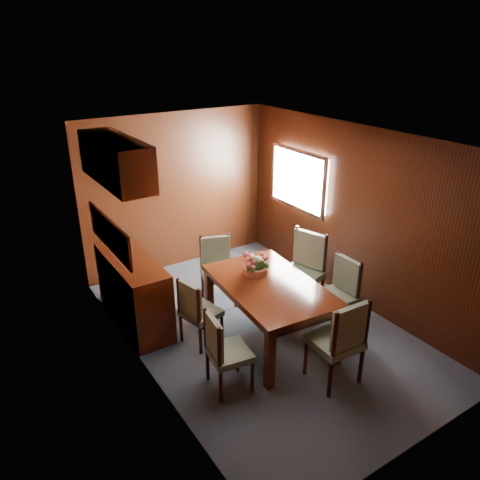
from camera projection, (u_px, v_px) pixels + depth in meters
ground at (260, 329)px, 5.90m from camera, size 4.50×4.50×0.00m
room_shell at (239, 200)px, 5.44m from camera, size 3.06×4.52×2.41m
sideboard at (134, 291)px, 5.86m from camera, size 0.48×1.40×0.90m
dining_table at (269, 292)px, 5.45m from camera, size 1.15×1.70×0.76m
chair_left_near at (223, 348)px, 4.72m from camera, size 0.46×0.48×0.89m
chair_left_far at (196, 309)px, 5.43m from camera, size 0.47×0.48×0.86m
chair_right_near at (339, 290)px, 5.73m from camera, size 0.44×0.46×0.95m
chair_right_far at (304, 267)px, 6.17m from camera, size 0.61×0.63×1.07m
chair_head at (341, 338)px, 4.76m from camera, size 0.50×0.48×1.02m
chair_foot at (217, 266)px, 6.36m from camera, size 0.55×0.54×0.93m
flower_centerpiece at (256, 262)px, 5.58m from camera, size 0.31×0.31×0.31m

